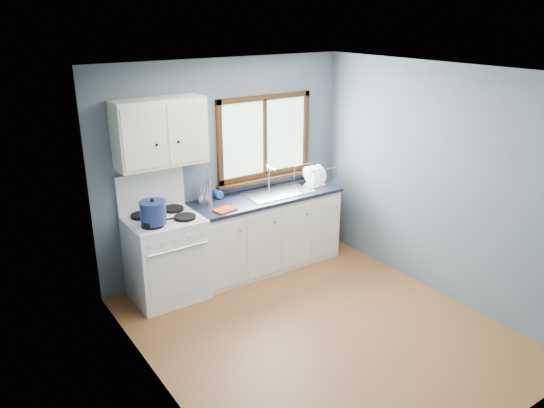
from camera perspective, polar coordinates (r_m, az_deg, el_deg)
floor at (r=5.43m, az=5.04°, el=-13.44°), size 3.20×3.60×0.02m
ceiling at (r=4.55m, az=6.02°, el=14.06°), size 3.20×3.60×0.02m
wall_back at (r=6.27m, az=-5.06°, el=3.99°), size 3.20×0.02×2.50m
wall_front at (r=3.77m, az=23.40°, el=-9.02°), size 3.20×0.02×2.50m
wall_left at (r=4.09m, az=-12.33°, el=-5.43°), size 0.02×3.60×2.50m
wall_right at (r=5.96m, az=17.57°, el=2.24°), size 0.02×3.60×2.50m
gas_range at (r=5.87m, az=-11.34°, el=-5.40°), size 0.76×0.69×1.36m
base_cabinets at (r=6.47m, az=-0.70°, el=-3.32°), size 1.85×0.60×0.88m
countertop at (r=6.29m, az=-0.72°, el=0.78°), size 1.89×0.64×0.04m
sink at (r=6.40m, az=0.63°, el=0.73°), size 0.84×0.46×0.44m
window at (r=6.45m, az=-0.78°, el=6.59°), size 1.36×0.10×1.03m
upper_cabinets at (r=5.62m, az=-11.93°, el=7.54°), size 0.95×0.35×0.70m
skillet at (r=5.47m, az=-12.67°, el=-1.86°), size 0.35×0.25×0.04m
stockpot at (r=5.44m, az=-12.66°, el=-0.87°), size 0.35×0.35×0.26m
utensil_crock at (r=6.04m, az=-7.41°, el=0.84°), size 0.14×0.14×0.42m
thermos at (r=5.97m, az=-6.88°, el=1.29°), size 0.09×0.09×0.30m
soap_bottle at (r=6.13m, az=-5.60°, el=1.59°), size 0.11×0.11×0.25m
dish_towel at (r=5.82m, az=-5.11°, el=-0.62°), size 0.26×0.21×0.02m
dish_rack at (r=6.73m, az=4.67°, el=2.76°), size 0.46×0.35×0.24m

